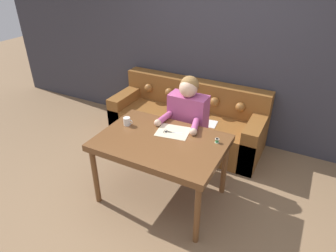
% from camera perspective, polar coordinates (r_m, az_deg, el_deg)
% --- Properties ---
extents(ground_plane, '(16.00, 16.00, 0.00)m').
position_cam_1_polar(ground_plane, '(3.42, -0.60, -14.75)').
color(ground_plane, '#846647').
extents(wall_back, '(8.00, 0.06, 2.60)m').
position_cam_1_polar(wall_back, '(4.21, 10.97, 14.14)').
color(wall_back, '#383842').
rests_on(wall_back, ground_plane).
extents(dining_table, '(1.30, 0.90, 0.76)m').
position_cam_1_polar(dining_table, '(3.10, -1.39, -3.87)').
color(dining_table, brown).
rests_on(dining_table, ground_plane).
extents(couch, '(2.17, 0.81, 0.85)m').
position_cam_1_polar(couch, '(4.34, 3.70, 0.93)').
color(couch, brown).
rests_on(couch, ground_plane).
extents(person, '(0.51, 0.55, 1.24)m').
position_cam_1_polar(person, '(3.57, 3.71, 0.28)').
color(person, '#33281E').
rests_on(person, ground_plane).
extents(pattern_paper_main, '(0.38, 0.33, 0.00)m').
position_cam_1_polar(pattern_paper_main, '(3.19, 0.99, -1.08)').
color(pattern_paper_main, beige).
rests_on(pattern_paper_main, dining_table).
extents(scissors, '(0.21, 0.10, 0.01)m').
position_cam_1_polar(scissors, '(3.18, 0.30, -1.18)').
color(scissors, silver).
rests_on(scissors, dining_table).
extents(mug, '(0.11, 0.08, 0.09)m').
position_cam_1_polar(mug, '(3.33, -7.81, 0.89)').
color(mug, silver).
rests_on(mug, dining_table).
extents(thread_spool, '(0.04, 0.04, 0.05)m').
position_cam_1_polar(thread_spool, '(3.04, 9.32, -2.78)').
color(thread_spool, '#338C4C').
rests_on(thread_spool, dining_table).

